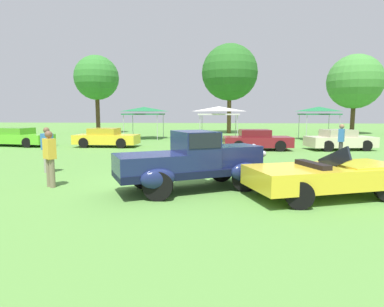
# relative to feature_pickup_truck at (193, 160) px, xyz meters

# --- Properties ---
(ground_plane) EXTENTS (120.00, 120.00, 0.00)m
(ground_plane) POSITION_rel_feature_pickup_truck_xyz_m (-0.73, 0.54, -0.87)
(ground_plane) COLOR #568C3D
(feature_pickup_truck) EXTENTS (4.48, 3.28, 1.70)m
(feature_pickup_truck) POSITION_rel_feature_pickup_truck_xyz_m (0.00, 0.00, 0.00)
(feature_pickup_truck) COLOR black
(feature_pickup_truck) RESTS_ON ground_plane
(neighbor_convertible) EXTENTS (4.47, 2.97, 1.40)m
(neighbor_convertible) POSITION_rel_feature_pickup_truck_xyz_m (3.64, -0.49, -0.29)
(neighbor_convertible) COLOR yellow
(neighbor_convertible) RESTS_ON ground_plane
(show_car_lime) EXTENTS (4.76, 2.38, 1.22)m
(show_car_lime) POSITION_rel_feature_pickup_truck_xyz_m (-12.75, 11.29, -0.27)
(show_car_lime) COLOR #60C62D
(show_car_lime) RESTS_ON ground_plane
(show_car_yellow) EXTENTS (4.09, 1.77, 1.22)m
(show_car_yellow) POSITION_rel_feature_pickup_truck_xyz_m (-6.63, 11.26, -0.27)
(show_car_yellow) COLOR yellow
(show_car_yellow) RESTS_ON ground_plane
(show_car_burgundy) EXTENTS (4.08, 1.95, 1.22)m
(show_car_burgundy) POSITION_rel_feature_pickup_truck_xyz_m (2.97, 10.30, -0.27)
(show_car_burgundy) COLOR maroon
(show_car_burgundy) RESTS_ON ground_plane
(show_car_cream) EXTENTS (4.11, 2.34, 1.22)m
(show_car_cream) POSITION_rel_feature_pickup_truck_xyz_m (7.93, 10.77, -0.27)
(show_car_cream) COLOR beige
(show_car_cream) RESTS_ON ground_plane
(spectator_near_truck) EXTENTS (0.46, 0.36, 1.69)m
(spectator_near_truck) POSITION_rel_feature_pickup_truck_xyz_m (-5.57, 2.18, 0.05)
(spectator_near_truck) COLOR #9E998E
(spectator_near_truck) RESTS_ON ground_plane
(spectator_between_cars) EXTENTS (0.46, 0.43, 1.69)m
(spectator_between_cars) POSITION_rel_feature_pickup_truck_xyz_m (-4.26, -0.03, 0.05)
(spectator_between_cars) COLOR #7F7056
(spectator_between_cars) RESTS_ON ground_plane
(spectator_by_row) EXTENTS (0.39, 0.46, 1.69)m
(spectator_by_row) POSITION_rel_feature_pickup_truck_xyz_m (6.48, 6.59, 0.05)
(spectator_by_row) COLOR #383838
(spectator_by_row) RESTS_ON ground_plane
(canopy_tent_left_field) EXTENTS (3.09, 3.09, 2.71)m
(canopy_tent_left_field) POSITION_rel_feature_pickup_truck_xyz_m (-5.68, 17.97, 1.56)
(canopy_tent_left_field) COLOR #B7B7BC
(canopy_tent_left_field) RESTS_ON ground_plane
(canopy_tent_center_field) EXTENTS (3.08, 3.08, 2.71)m
(canopy_tent_center_field) POSITION_rel_feature_pickup_truck_xyz_m (0.67, 16.22, 1.56)
(canopy_tent_center_field) COLOR #B7B7BC
(canopy_tent_center_field) RESTS_ON ground_plane
(canopy_tent_right_field) EXTENTS (2.76, 2.76, 2.71)m
(canopy_tent_right_field) POSITION_rel_feature_pickup_truck_xyz_m (8.76, 18.01, 1.56)
(canopy_tent_right_field) COLOR #B7B7BC
(canopy_tent_right_field) RESTS_ON ground_plane
(treeline_far_left) EXTENTS (4.69, 4.69, 8.27)m
(treeline_far_left) POSITION_rel_feature_pickup_truck_xyz_m (-12.40, 24.83, 5.03)
(treeline_far_left) COLOR #47331E
(treeline_far_left) RESTS_ON ground_plane
(treeline_mid_left) EXTENTS (5.94, 5.94, 9.44)m
(treeline_mid_left) POSITION_rel_feature_pickup_truck_xyz_m (1.73, 26.04, 5.59)
(treeline_mid_left) COLOR brown
(treeline_mid_left) RESTS_ON ground_plane
(treeline_center) EXTENTS (5.58, 5.58, 8.21)m
(treeline_center) POSITION_rel_feature_pickup_truck_xyz_m (14.66, 26.22, 4.54)
(treeline_center) COLOR #47331E
(treeline_center) RESTS_ON ground_plane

